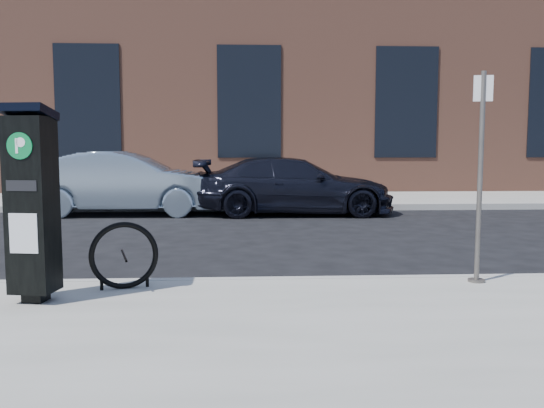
{
  "coord_description": "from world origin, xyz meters",
  "views": [
    {
      "loc": [
        -0.24,
        -6.3,
        1.62
      ],
      "look_at": [
        0.12,
        0.5,
        0.93
      ],
      "focal_mm": 38.0,
      "sensor_mm": 36.0,
      "label": 1
    }
  ],
  "objects": [
    {
      "name": "sign_pole",
      "position": [
        2.3,
        -0.3,
        1.27
      ],
      "size": [
        0.2,
        0.18,
        2.25
      ],
      "rotation": [
        0.0,
        0.0,
        -0.2
      ],
      "color": "#5E5853",
      "rests_on": "sidewalk_near"
    },
    {
      "name": "sidewalk_far",
      "position": [
        0.0,
        14.0,
        0.07
      ],
      "size": [
        60.0,
        12.0,
        0.15
      ],
      "primitive_type": "cube",
      "color": "gray",
      "rests_on": "ground"
    },
    {
      "name": "building",
      "position": [
        -0.0,
        17.0,
        4.15
      ],
      "size": [
        28.0,
        10.05,
        8.25
      ],
      "color": "brown",
      "rests_on": "ground"
    },
    {
      "name": "car_dark",
      "position": [
        1.0,
        7.25,
        0.68
      ],
      "size": [
        4.68,
        1.95,
        1.35
      ],
      "primitive_type": "imported",
      "rotation": [
        0.0,
        0.0,
        1.56
      ],
      "color": "black",
      "rests_on": "ground"
    },
    {
      "name": "curb_far",
      "position": [
        0.0,
        8.02,
        0.07
      ],
      "size": [
        60.0,
        0.12,
        0.16
      ],
      "primitive_type": "cube",
      "color": "#9E9B93",
      "rests_on": "ground"
    },
    {
      "name": "car_silver",
      "position": [
        -2.97,
        7.4,
        0.75
      ],
      "size": [
        4.54,
        1.62,
        1.49
      ],
      "primitive_type": "imported",
      "rotation": [
        0.0,
        0.0,
        1.56
      ],
      "color": "#8093A3",
      "rests_on": "ground"
    },
    {
      "name": "parking_kiosk",
      "position": [
        -2.2,
        -0.85,
        1.1
      ],
      "size": [
        0.48,
        0.44,
        1.85
      ],
      "rotation": [
        0.0,
        0.0,
        -0.17
      ],
      "color": "black",
      "rests_on": "sidewalk_near"
    },
    {
      "name": "bike_rack",
      "position": [
        -1.45,
        -0.4,
        0.49
      ],
      "size": [
        0.69,
        0.24,
        0.7
      ],
      "rotation": [
        0.0,
        0.0,
        0.27
      ],
      "color": "black",
      "rests_on": "sidewalk_near"
    },
    {
      "name": "curb_near",
      "position": [
        0.0,
        -0.02,
        0.07
      ],
      "size": [
        60.0,
        0.12,
        0.16
      ],
      "primitive_type": "cube",
      "color": "#9E9B93",
      "rests_on": "ground"
    },
    {
      "name": "ground",
      "position": [
        0.0,
        0.0,
        0.0
      ],
      "size": [
        120.0,
        120.0,
        0.0
      ],
      "primitive_type": "plane",
      "color": "black",
      "rests_on": "ground"
    }
  ]
}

